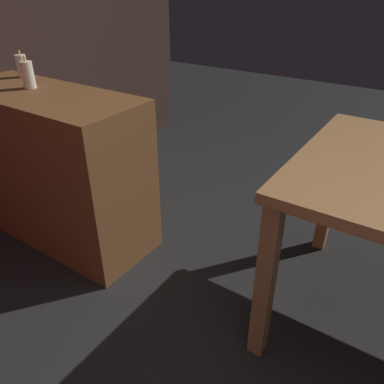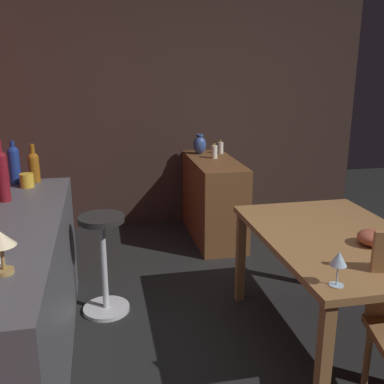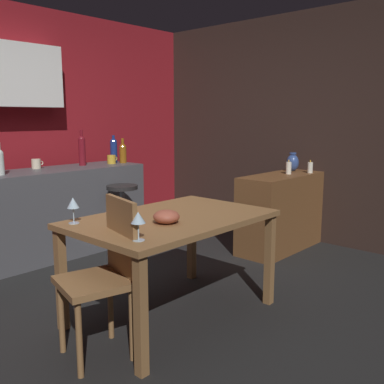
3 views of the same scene
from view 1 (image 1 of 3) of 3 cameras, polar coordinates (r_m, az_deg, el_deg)
name	(u,v)px [view 1 (image 1 of 3)]	position (r m, az deg, el deg)	size (l,w,h in m)	color
sideboard_cabinet	(54,168)	(2.17, -20.23, 3.48)	(1.10, 0.44, 0.82)	brown
pillar_candle_tall	(22,66)	(2.37, -24.39, 17.03)	(0.06, 0.06, 0.14)	white
pillar_candle_short	(28,75)	(2.11, -23.62, 15.97)	(0.06, 0.06, 0.16)	white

